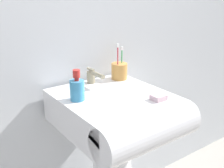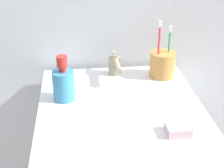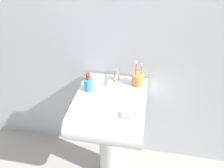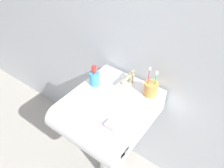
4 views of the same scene
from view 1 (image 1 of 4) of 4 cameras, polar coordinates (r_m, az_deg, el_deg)
The scene contains 6 objects.
wall_back at distance 1.49m, azimuth -6.89°, elevation 13.15°, with size 5.00×0.05×2.40m, color silver.
sink_basin at distance 1.31m, azimuth 1.60°, elevation -6.14°, with size 0.48×0.59×0.16m.
faucet at distance 1.45m, azimuth -3.94°, elevation 1.63°, with size 0.04×0.14×0.08m.
toothbrush_cup at distance 1.53m, azimuth 1.50°, elevation 2.69°, with size 0.09×0.09×0.20m.
soap_bottle at distance 1.25m, azimuth -7.11°, elevation -0.98°, with size 0.07×0.07×0.14m.
bar_soap at distance 1.27m, azimuth 9.42°, elevation -2.71°, with size 0.06×0.06×0.02m, color silver.
Camera 1 is at (-0.72, -1.00, 1.36)m, focal length 45.00 mm.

